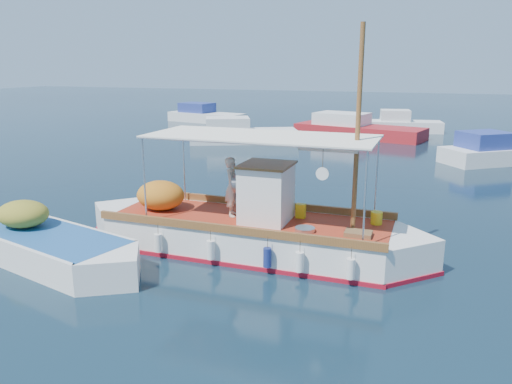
% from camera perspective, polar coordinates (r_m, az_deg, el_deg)
% --- Properties ---
extents(ground, '(160.00, 160.00, 0.00)m').
position_cam_1_polar(ground, '(13.99, 1.62, -5.95)').
color(ground, black).
rests_on(ground, ground).
extents(fishing_caique, '(9.81, 2.77, 5.98)m').
position_cam_1_polar(fishing_caique, '(13.38, -1.04, -4.54)').
color(fishing_caique, white).
rests_on(fishing_caique, ground).
extents(dinghy, '(6.53, 3.05, 1.65)m').
position_cam_1_polar(dinghy, '(13.92, -23.10, -5.76)').
color(dinghy, white).
rests_on(dinghy, ground).
extents(bg_boat_nw, '(7.15, 5.04, 1.80)m').
position_cam_1_polar(bg_boat_nw, '(32.06, -1.82, 6.57)').
color(bg_boat_nw, silver).
rests_on(bg_boat_nw, ground).
extents(bg_boat_n, '(9.10, 4.87, 1.80)m').
position_cam_1_polar(bg_boat_n, '(35.10, 11.27, 6.99)').
color(bg_boat_n, '#A61B21').
rests_on(bg_boat_n, ground).
extents(bg_boat_ne, '(5.78, 5.10, 1.80)m').
position_cam_1_polar(bg_boat_ne, '(28.03, 25.57, 4.03)').
color(bg_boat_ne, silver).
rests_on(bg_boat_ne, ground).
extents(bg_boat_far_w, '(7.16, 3.73, 1.80)m').
position_cam_1_polar(bg_boat_far_w, '(43.80, -5.91, 8.62)').
color(bg_boat_far_w, silver).
rests_on(bg_boat_far_w, ground).
extents(bg_boat_far_n, '(5.41, 2.84, 1.80)m').
position_cam_1_polar(bg_boat_far_n, '(38.64, 16.45, 7.34)').
color(bg_boat_far_n, silver).
rests_on(bg_boat_far_n, ground).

